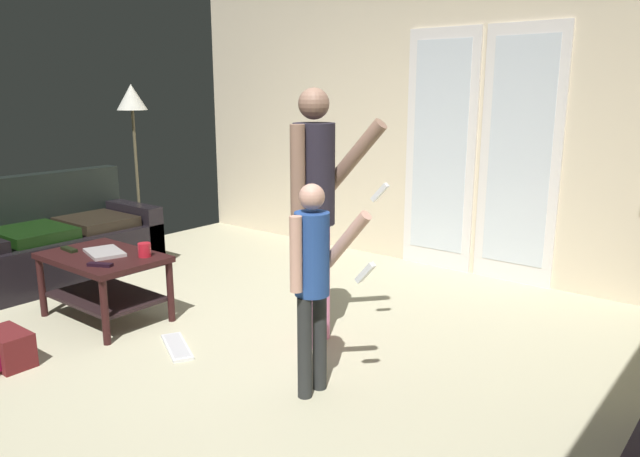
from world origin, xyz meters
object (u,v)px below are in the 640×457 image
at_px(coffee_table, 104,272).
at_px(tv_remote_black, 100,265).
at_px(person_child, 313,272).
at_px(dvd_remote_slim, 69,249).
at_px(person_adult, 316,196).
at_px(laptop_closed, 105,252).
at_px(loose_keyboard, 177,347).
at_px(leather_couch, 30,249).
at_px(floor_lamp, 132,110).
at_px(backpack, 7,348).
at_px(cup_near_edge, 144,250).

distance_m(coffee_table, tv_remote_black, 0.33).
relative_size(person_child, tv_remote_black, 6.86).
bearing_deg(dvd_remote_slim, person_adult, 25.97).
relative_size(person_adult, laptop_closed, 5.03).
height_order(loose_keyboard, laptop_closed, laptop_closed).
bearing_deg(coffee_table, person_adult, 22.89).
height_order(leather_couch, floor_lamp, floor_lamp).
bearing_deg(coffee_table, leather_couch, 176.65).
distance_m(person_child, dvd_remote_slim, 2.18).
distance_m(leather_couch, backpack, 1.71).
bearing_deg(person_child, coffee_table, -177.45).
height_order(laptop_closed, dvd_remote_slim, laptop_closed).
distance_m(leather_couch, dvd_remote_slim, 1.01).
xyz_separation_m(backpack, laptop_closed, (-0.21, 0.83, 0.39)).
relative_size(coffee_table, person_child, 0.76).
bearing_deg(floor_lamp, backpack, -51.59).
distance_m(coffee_table, laptop_closed, 0.15).
bearing_deg(backpack, leather_couch, 148.89).
relative_size(person_adult, person_child, 1.41).
distance_m(coffee_table, dvd_remote_slim, 0.33).
height_order(person_child, loose_keyboard, person_child).
height_order(laptop_closed, cup_near_edge, cup_near_edge).
distance_m(laptop_closed, dvd_remote_slim, 0.30).
bearing_deg(loose_keyboard, leather_couch, 177.51).
height_order(person_adult, loose_keyboard, person_adult).
relative_size(cup_near_edge, tv_remote_black, 0.58).
height_order(person_adult, cup_near_edge, person_adult).
xyz_separation_m(coffee_table, person_child, (1.88, 0.08, 0.35)).
bearing_deg(person_adult, coffee_table, -157.11).
bearing_deg(coffee_table, backpack, -76.02).
distance_m(floor_lamp, loose_keyboard, 3.08).
height_order(coffee_table, person_adult, person_adult).
relative_size(coffee_table, person_adult, 0.54).
relative_size(floor_lamp, dvd_remote_slim, 9.91).
bearing_deg(coffee_table, floor_lamp, 137.97).
bearing_deg(dvd_remote_slim, backpack, -51.88).
relative_size(coffee_table, backpack, 2.63).
height_order(laptop_closed, tv_remote_black, laptop_closed).
relative_size(backpack, tv_remote_black, 1.99).
bearing_deg(leather_couch, tv_remote_black, -9.22).
relative_size(person_adult, tv_remote_black, 9.69).
height_order(coffee_table, tv_remote_black, tv_remote_black).
height_order(coffee_table, floor_lamp, floor_lamp).
bearing_deg(dvd_remote_slim, laptop_closed, 25.99).
distance_m(person_adult, loose_keyboard, 1.33).
bearing_deg(tv_remote_black, dvd_remote_slim, 145.58).
bearing_deg(dvd_remote_slim, leather_couch, 174.17).
bearing_deg(coffee_table, cup_near_edge, 29.67).
distance_m(leather_couch, person_adult, 2.86).
xyz_separation_m(coffee_table, loose_keyboard, (0.82, -0.02, -0.34)).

